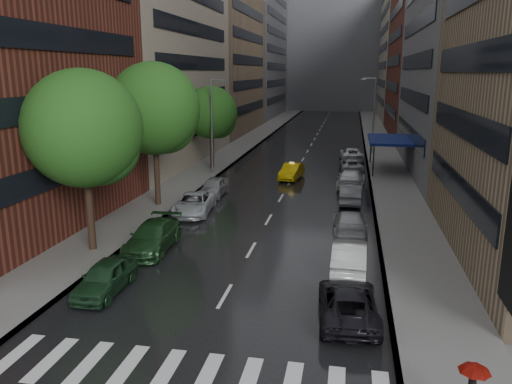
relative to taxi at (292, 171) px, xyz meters
The scene contains 17 objects.
ground 29.33m from the taxi, 89.95° to the right, with size 220.00×220.00×0.00m, color gray.
road 20.69m from the taxi, 89.94° to the left, with size 14.00×140.00×0.01m, color black.
sidewalk_left 22.55m from the taxi, 113.47° to the left, with size 4.00×140.00×0.15m, color gray.
sidewalk_right 22.57m from the taxi, 66.42° to the left, with size 4.00×140.00×0.15m, color gray.
crosswalk 31.33m from the taxi, 89.59° to the right, with size 13.15×2.80×0.01m.
buildings_left 36.41m from the taxi, 116.94° to the left, with size 8.00×108.00×38.00m.
buildings_right 34.35m from the taxi, 61.25° to the left, with size 8.05×109.10×36.00m.
building_far 89.98m from the taxi, 89.98° to the left, with size 40.00×14.00×32.00m, color slate.
tree_near 23.62m from the taxi, 112.07° to the right, with size 6.24×6.24×9.94m.
tree_mid 15.67m from the taxi, 126.90° to the right, with size 6.56×6.56×10.45m.
tree_far 10.48m from the taxi, 158.62° to the left, with size 5.25×5.25×8.36m.
taxi is the anchor object (origin of this frame).
parked_cars_left 17.38m from the taxi, 108.03° to the right, with size 2.83×22.66×1.54m.
parked_cars_right 9.21m from the taxi, 53.92° to the right, with size 2.87×42.78×1.55m.
street_lamp_left 8.78m from the taxi, behind, with size 1.74×0.22×9.00m.
street_lamp_right 17.98m from the taxi, 63.71° to the left, with size 1.74×0.22×9.00m.
awning 10.92m from the taxi, 32.23° to the left, with size 4.00×8.00×3.12m.
Camera 1 is at (5.19, -15.85, 9.74)m, focal length 35.00 mm.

